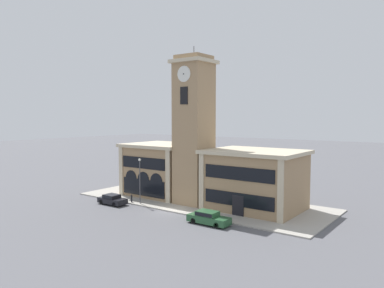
{
  "coord_description": "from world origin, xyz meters",
  "views": [
    {
      "loc": [
        29.19,
        -34.57,
        11.68
      ],
      "look_at": [
        1.24,
        3.1,
        8.24
      ],
      "focal_mm": 35.0,
      "sensor_mm": 36.0,
      "label": 1
    }
  ],
  "objects_px": {
    "bollard": "(132,198)",
    "street_lamp": "(140,174)",
    "parked_car_near": "(112,199)",
    "parked_car_mid": "(208,217)"
  },
  "relations": [
    {
      "from": "street_lamp",
      "to": "parked_car_mid",
      "type": "bearing_deg",
      "value": -9.95
    },
    {
      "from": "parked_car_near",
      "to": "bollard",
      "type": "bearing_deg",
      "value": 50.36
    },
    {
      "from": "parked_car_mid",
      "to": "bollard",
      "type": "xyz_separation_m",
      "value": [
        -13.84,
        1.99,
        -0.08
      ]
    },
    {
      "from": "parked_car_near",
      "to": "street_lamp",
      "type": "distance_m",
      "value": 5.02
    },
    {
      "from": "street_lamp",
      "to": "bollard",
      "type": "height_order",
      "value": "street_lamp"
    },
    {
      "from": "parked_car_mid",
      "to": "street_lamp",
      "type": "distance_m",
      "value": 13.07
    },
    {
      "from": "bollard",
      "to": "street_lamp",
      "type": "bearing_deg",
      "value": 8.05
    },
    {
      "from": "parked_car_near",
      "to": "street_lamp",
      "type": "xyz_separation_m",
      "value": [
        3.01,
        2.19,
        3.38
      ]
    },
    {
      "from": "parked_car_near",
      "to": "bollard",
      "type": "distance_m",
      "value": 2.56
    },
    {
      "from": "parked_car_near",
      "to": "parked_car_mid",
      "type": "distance_m",
      "value": 15.46
    }
  ]
}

